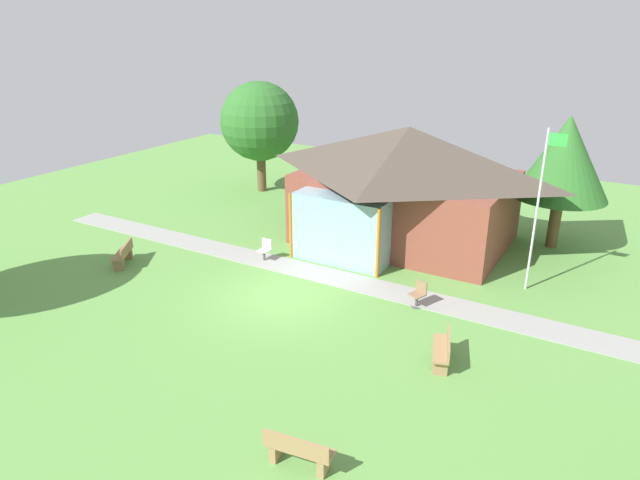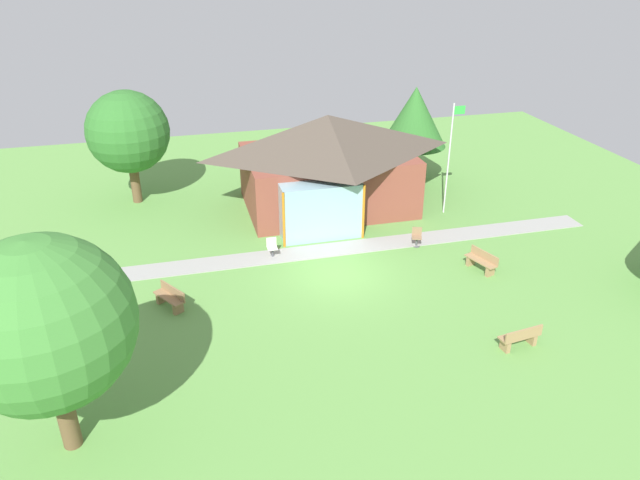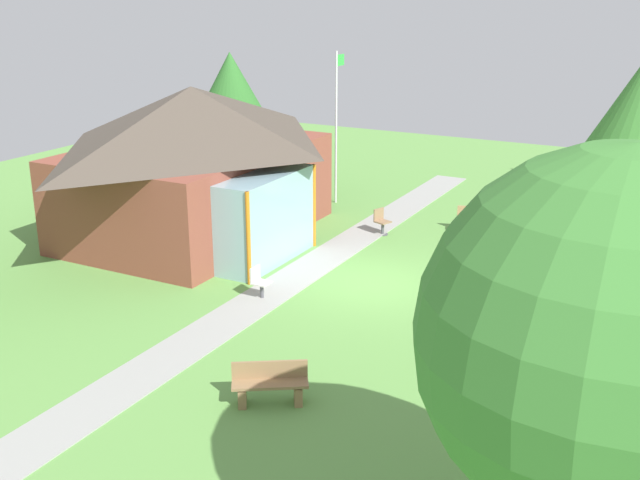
{
  "view_description": "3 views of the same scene",
  "coord_description": "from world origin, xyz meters",
  "views": [
    {
      "loc": [
        9.7,
        -14.07,
        8.73
      ],
      "look_at": [
        0.31,
        2.07,
        1.47
      ],
      "focal_mm": 31.45,
      "sensor_mm": 36.0,
      "label": 1
    },
    {
      "loc": [
        -6.12,
        -20.73,
        12.49
      ],
      "look_at": [
        -0.51,
        1.04,
        1.21
      ],
      "focal_mm": 33.56,
      "sensor_mm": 36.0,
      "label": 2
    },
    {
      "loc": [
        -18.25,
        -7.93,
        7.86
      ],
      "look_at": [
        -0.62,
        1.48,
        1.25
      ],
      "focal_mm": 43.29,
      "sensor_mm": 36.0,
      "label": 3
    }
  ],
  "objects": [
    {
      "name": "ground_plane",
      "position": [
        0.0,
        0.0,
        0.0
      ],
      "size": [
        44.0,
        44.0,
        0.0
      ],
      "primitive_type": "plane",
      "color": "#609947"
    },
    {
      "name": "pavilion",
      "position": [
        1.42,
        7.07,
        2.53
      ],
      "size": [
        9.3,
        7.52,
        4.84
      ],
      "color": "brown",
      "rests_on": "ground_plane"
    },
    {
      "name": "footpath",
      "position": [
        0.0,
        2.28,
        0.01
      ],
      "size": [
        25.89,
        1.42,
        0.03
      ],
      "primitive_type": "cube",
      "rotation": [
        0.0,
        0.0,
        0.0
      ],
      "color": "#999993",
      "rests_on": "ground_plane"
    },
    {
      "name": "flagpole",
      "position": [
        7.07,
        4.88,
        3.11
      ],
      "size": [
        0.64,
        0.08,
        5.64
      ],
      "color": "silver",
      "rests_on": "ground_plane"
    },
    {
      "name": "bench_mid_left",
      "position": [
        -6.82,
        -0.71,
        0.4
      ],
      "size": [
        1.18,
        1.5,
        0.84
      ],
      "rotation": [
        0.0,
        0.0,
        2.14
      ],
      "color": "olive",
      "rests_on": "ground_plane"
    },
    {
      "name": "bench_front_right",
      "position": [
        4.65,
        -6.28,
        0.4
      ],
      "size": [
        1.54,
        0.63,
        0.84
      ],
      "rotation": [
        0.0,
        0.0,
        0.13
      ],
      "color": "#9E7A51",
      "rests_on": "ground_plane"
    },
    {
      "name": "bench_mid_right",
      "position": [
        5.99,
        -1.05,
        0.4
      ],
      "size": [
        0.89,
        1.56,
        0.84
      ],
      "rotation": [
        0.0,
        0.0,
        1.89
      ],
      "color": "#9E7A51",
      "rests_on": "ground_plane"
    },
    {
      "name": "patio_chair_west",
      "position": [
        -2.35,
        2.36,
        0.42
      ],
      "size": [
        0.45,
        0.45,
        0.86
      ],
      "rotation": [
        0.0,
        0.0,
        3.13
      ],
      "color": "beige",
      "rests_on": "ground_plane"
    },
    {
      "name": "patio_chair_lawn_spare",
      "position": [
        4.22,
        1.76,
        0.42
      ],
      "size": [
        0.57,
        0.57,
        0.86
      ],
      "rotation": [
        0.0,
        0.0,
        2.79
      ],
      "color": "#8C6B4C",
      "rests_on": "ground_plane"
    },
    {
      "name": "tree_behind_pavilion_left",
      "position": [
        -8.2,
        10.29,
        3.81
      ],
      "size": [
        4.18,
        4.18,
        5.92
      ],
      "color": "brown",
      "rests_on": "ground_plane"
    },
    {
      "name": "tree_behind_pavilion_right",
      "position": [
        7.12,
        9.59,
        3.75
      ],
      "size": [
        3.66,
        3.66,
        5.42
      ],
      "color": "brown",
      "rests_on": "ground_plane"
    }
  ]
}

